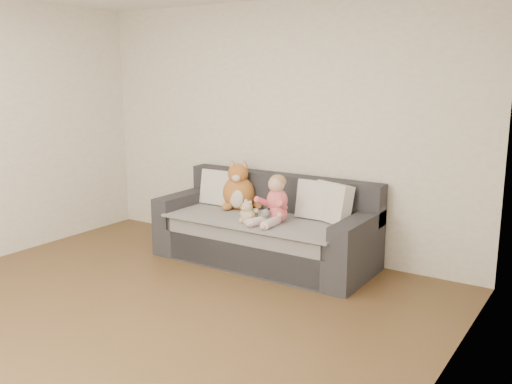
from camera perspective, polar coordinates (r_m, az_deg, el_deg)
room_shell at (r=4.37m, az=-11.99°, el=3.94°), size 5.00×5.00×5.00m
sofa at (r=5.76m, az=1.03°, el=-3.96°), size 2.20×0.94×0.85m
cushion_left at (r=6.17m, az=-3.74°, el=0.45°), size 0.41×0.19×0.38m
cushion_right_back at (r=5.59m, az=6.20°, el=-0.80°), size 0.41×0.19×0.39m
cushion_right_front at (r=5.49m, az=7.70°, el=-1.06°), size 0.45×0.34×0.39m
toddler at (r=5.42m, az=1.89°, el=-1.06°), size 0.33×0.47×0.47m
plush_cat at (r=5.98m, az=-1.75°, el=0.19°), size 0.43×0.43×0.54m
teddy_bear at (r=5.41m, az=-0.87°, el=-2.20°), size 0.17×0.15×0.23m
plush_cow at (r=5.44m, az=1.08°, el=-2.39°), size 0.14×0.20×0.17m
sippy_cup at (r=5.52m, az=-0.41°, el=-2.17°), size 0.12×0.09×0.13m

